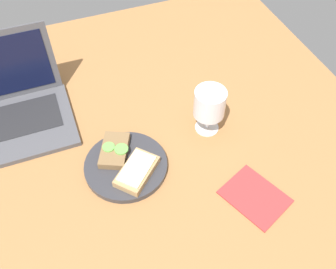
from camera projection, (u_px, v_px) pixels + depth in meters
The scene contains 7 objects.
wooden_table at pixel (133, 169), 97.25cm from camera, with size 140.00×140.00×3.00cm, color #9E6B3D.
plate at pixel (126, 165), 95.24cm from camera, with size 21.13×21.13×1.58cm, color #333338.
sandwich_with_cheese at pixel (136, 171), 91.57cm from camera, with size 13.33×13.06×2.60cm.
sandwich_with_cucumber at pixel (115, 150), 95.92cm from camera, with size 10.53×12.56×2.38cm.
wine_glass at pixel (210, 104), 97.00cm from camera, with size 8.37×8.37×13.66cm.
laptop at pixel (2, 108), 102.73cm from camera, with size 35.50×27.22×22.00cm.
napkin at pixel (255, 197), 90.02cm from camera, with size 11.63×14.57×0.40cm, color #B23333.
Camera 1 is at (-11.18, -54.75, 82.10)cm, focal length 40.00 mm.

